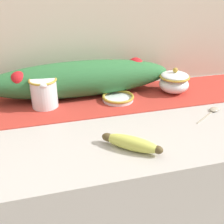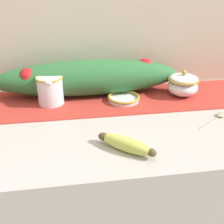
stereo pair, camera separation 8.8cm
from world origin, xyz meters
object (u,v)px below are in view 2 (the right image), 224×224
at_px(cream_pitcher, 50,89).
at_px(banana, 126,144).
at_px(spoon, 220,115).
at_px(sugar_bowl, 183,84).
at_px(small_dish, 124,98).

bearing_deg(cream_pitcher, banana, -57.54).
bearing_deg(spoon, sugar_bowl, 75.58).
relative_size(cream_pitcher, small_dish, 0.95).
xyz_separation_m(small_dish, spoon, (0.30, -0.17, -0.01)).
xyz_separation_m(small_dish, banana, (-0.05, -0.32, 0.01)).
distance_m(sugar_bowl, spoon, 0.21).
bearing_deg(banana, cream_pitcher, 122.46).
distance_m(sugar_bowl, banana, 0.45).
distance_m(cream_pitcher, spoon, 0.61).
bearing_deg(spoon, banana, 169.90).
height_order(sugar_bowl, small_dish, sugar_bowl).
bearing_deg(cream_pitcher, sugar_bowl, -0.16).
relative_size(banana, spoon, 1.14).
bearing_deg(sugar_bowl, banana, -130.85).
relative_size(small_dish, spoon, 0.91).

